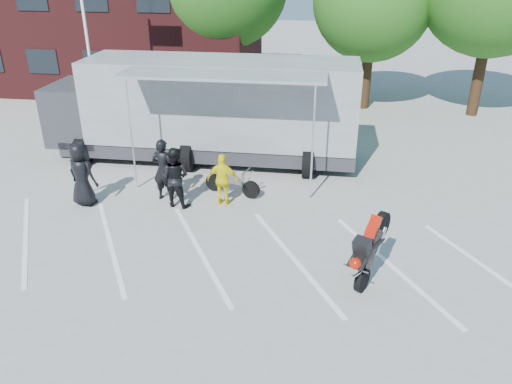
% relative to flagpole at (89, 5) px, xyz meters
% --- Properties ---
extents(ground, '(100.00, 100.00, 0.00)m').
position_rel_flagpole_xyz_m(ground, '(6.24, -10.00, -5.05)').
color(ground, '#9F9F9A').
rests_on(ground, ground).
extents(parking_bay_lines, '(18.09, 13.33, 0.01)m').
position_rel_flagpole_xyz_m(parking_bay_lines, '(6.24, -9.00, -5.05)').
color(parking_bay_lines, white).
rests_on(parking_bay_lines, ground).
extents(office_building, '(18.00, 8.00, 7.00)m').
position_rel_flagpole_xyz_m(office_building, '(-3.76, 8.00, -1.55)').
color(office_building, '#461617').
rests_on(office_building, ground).
extents(flagpole, '(1.61, 0.12, 8.00)m').
position_rel_flagpole_xyz_m(flagpole, '(0.00, 0.00, 0.00)').
color(flagpole, white).
rests_on(flagpole, ground).
extents(tree_mid, '(5.44, 5.44, 7.68)m').
position_rel_flagpole_xyz_m(tree_mid, '(11.24, 5.00, -0.11)').
color(tree_mid, '#382314').
rests_on(tree_mid, ground).
extents(transporter_truck, '(11.46, 5.53, 3.64)m').
position_rel_flagpole_xyz_m(transporter_truck, '(5.29, -2.79, -5.05)').
color(transporter_truck, '#95989E').
rests_on(transporter_truck, ground).
extents(parked_motorcycle, '(2.00, 1.14, 0.99)m').
position_rel_flagpole_xyz_m(parked_motorcycle, '(6.65, -5.58, -5.05)').
color(parked_motorcycle, '#B8B8BD').
rests_on(parked_motorcycle, ground).
extents(stunt_bike_rider, '(1.42, 1.77, 1.88)m').
position_rel_flagpole_xyz_m(stunt_bike_rider, '(10.74, -9.57, -5.05)').
color(stunt_bike_rider, black).
rests_on(stunt_bike_rider, ground).
extents(spectator_leather_a, '(1.10, 0.89, 1.96)m').
position_rel_flagpole_xyz_m(spectator_leather_a, '(2.37, -6.88, -4.07)').
color(spectator_leather_a, black).
rests_on(spectator_leather_a, ground).
extents(spectator_leather_b, '(0.77, 0.56, 1.95)m').
position_rel_flagpole_xyz_m(spectator_leather_b, '(4.67, -6.21, -4.08)').
color(spectator_leather_b, black).
rests_on(spectator_leather_b, ground).
extents(spectator_leather_c, '(1.01, 0.85, 1.84)m').
position_rel_flagpole_xyz_m(spectator_leather_c, '(5.13, -6.55, -4.13)').
color(spectator_leather_c, black).
rests_on(spectator_leather_c, ground).
extents(spectator_hivis, '(0.97, 0.44, 1.62)m').
position_rel_flagpole_xyz_m(spectator_hivis, '(6.52, -6.31, -4.25)').
color(spectator_hivis, '#FDEA0D').
rests_on(spectator_hivis, ground).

